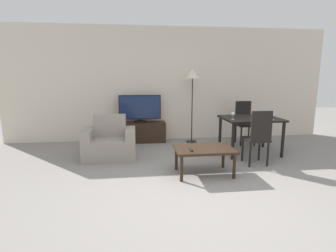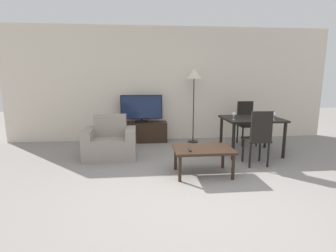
{
  "view_description": "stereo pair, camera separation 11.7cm",
  "coord_description": "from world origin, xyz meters",
  "views": [
    {
      "loc": [
        -0.82,
        -3.03,
        1.56
      ],
      "look_at": [
        -0.24,
        1.66,
        0.65
      ],
      "focal_mm": 28.0,
      "sensor_mm": 36.0,
      "label": 1
    },
    {
      "loc": [
        -0.71,
        -3.04,
        1.56
      ],
      "look_at": [
        -0.24,
        1.66,
        0.65
      ],
      "focal_mm": 28.0,
      "sensor_mm": 36.0,
      "label": 2
    }
  ],
  "objects": [
    {
      "name": "ground_plane",
      "position": [
        0.0,
        0.0,
        0.0
      ],
      "size": [
        18.0,
        18.0,
        0.0
      ],
      "primitive_type": "plane",
      "color": "gray"
    },
    {
      "name": "wall_back",
      "position": [
        0.0,
        3.35,
        1.35
      ],
      "size": [
        7.82,
        0.06,
        2.7
      ],
      "color": "beige",
      "rests_on": "ground_plane"
    },
    {
      "name": "armchair",
      "position": [
        -1.33,
        1.89,
        0.3
      ],
      "size": [
        0.97,
        0.61,
        0.82
      ],
      "color": "gray",
      "rests_on": "ground_plane"
    },
    {
      "name": "tv_stand",
      "position": [
        -0.72,
        3.1,
        0.24
      ],
      "size": [
        1.18,
        0.37,
        0.48
      ],
      "color": "black",
      "rests_on": "ground_plane"
    },
    {
      "name": "tv",
      "position": [
        -0.72,
        3.1,
        0.8
      ],
      "size": [
        0.98,
        0.32,
        0.64
      ],
      "color": "black",
      "rests_on": "tv_stand"
    },
    {
      "name": "coffee_table",
      "position": [
        0.24,
        0.88,
        0.38
      ],
      "size": [
        0.93,
        0.62,
        0.43
      ],
      "color": "black",
      "rests_on": "ground_plane"
    },
    {
      "name": "dining_table",
      "position": [
        1.47,
        1.93,
        0.64
      ],
      "size": [
        1.12,
        0.88,
        0.73
      ],
      "color": "black",
      "rests_on": "ground_plane"
    },
    {
      "name": "dining_chair_near",
      "position": [
        1.28,
        1.18,
        0.54
      ],
      "size": [
        0.4,
        0.4,
        0.98
      ],
      "color": "black",
      "rests_on": "ground_plane"
    },
    {
      "name": "dining_chair_far",
      "position": [
        1.67,
        2.69,
        0.54
      ],
      "size": [
        0.4,
        0.4,
        0.98
      ],
      "color": "black",
      "rests_on": "ground_plane"
    },
    {
      "name": "floor_lamp",
      "position": [
        0.49,
        2.95,
        1.51
      ],
      "size": [
        0.36,
        0.36,
        1.72
      ],
      "color": "black",
      "rests_on": "ground_plane"
    },
    {
      "name": "remote_primary",
      "position": [
        -0.0,
        0.77,
        0.44
      ],
      "size": [
        0.04,
        0.15,
        0.02
      ],
      "color": "black",
      "rests_on": "coffee_table"
    },
    {
      "name": "wine_glass_left",
      "position": [
        1.02,
        1.74,
        0.83
      ],
      "size": [
        0.07,
        0.07,
        0.15
      ],
      "color": "silver",
      "rests_on": "dining_table"
    },
    {
      "name": "wine_glass_center",
      "position": [
        1.76,
        1.61,
        0.83
      ],
      "size": [
        0.07,
        0.07,
        0.15
      ],
      "color": "silver",
      "rests_on": "dining_table"
    }
  ]
}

